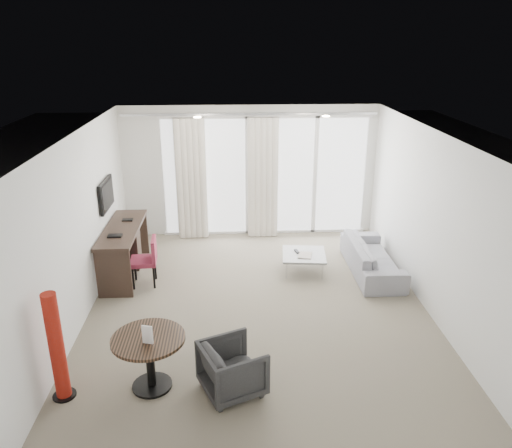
{
  "coord_description": "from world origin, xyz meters",
  "views": [
    {
      "loc": [
        -0.37,
        -6.59,
        3.84
      ],
      "look_at": [
        0.0,
        0.6,
        1.1
      ],
      "focal_mm": 35.0,
      "sensor_mm": 36.0,
      "label": 1
    }
  ],
  "objects_px": {
    "red_lamp": "(57,347)",
    "sofa": "(372,257)",
    "round_table": "(150,362)",
    "tub_armchair": "(232,369)",
    "rattan_chair_a": "(279,201)",
    "desk_chair": "(143,262)",
    "desk": "(124,251)",
    "coffee_table": "(304,262)",
    "rattan_chair_b": "(342,184)"
  },
  "relations": [
    {
      "from": "tub_armchair",
      "to": "coffee_table",
      "type": "distance_m",
      "value": 3.3
    },
    {
      "from": "round_table",
      "to": "red_lamp",
      "type": "distance_m",
      "value": 1.03
    },
    {
      "from": "sofa",
      "to": "rattan_chair_b",
      "type": "height_order",
      "value": "rattan_chair_b"
    },
    {
      "from": "red_lamp",
      "to": "tub_armchair",
      "type": "xyz_separation_m",
      "value": [
        1.91,
        -0.0,
        -0.35
      ]
    },
    {
      "from": "desk_chair",
      "to": "coffee_table",
      "type": "bearing_deg",
      "value": 3.39
    },
    {
      "from": "desk",
      "to": "sofa",
      "type": "bearing_deg",
      "value": -1.88
    },
    {
      "from": "red_lamp",
      "to": "coffee_table",
      "type": "bearing_deg",
      "value": 43.93
    },
    {
      "from": "coffee_table",
      "to": "desk",
      "type": "bearing_deg",
      "value": 178.75
    },
    {
      "from": "round_table",
      "to": "rattan_chair_a",
      "type": "height_order",
      "value": "rattan_chair_a"
    },
    {
      "from": "coffee_table",
      "to": "rattan_chair_a",
      "type": "bearing_deg",
      "value": 94.07
    },
    {
      "from": "desk_chair",
      "to": "round_table",
      "type": "distance_m",
      "value": 2.63
    },
    {
      "from": "coffee_table",
      "to": "rattan_chair_b",
      "type": "height_order",
      "value": "rattan_chair_b"
    },
    {
      "from": "coffee_table",
      "to": "rattan_chair_a",
      "type": "height_order",
      "value": "rattan_chair_a"
    },
    {
      "from": "round_table",
      "to": "coffee_table",
      "type": "bearing_deg",
      "value": 53.26
    },
    {
      "from": "desk_chair",
      "to": "tub_armchair",
      "type": "distance_m",
      "value": 3.06
    },
    {
      "from": "coffee_table",
      "to": "tub_armchair",
      "type": "bearing_deg",
      "value": -112.25
    },
    {
      "from": "round_table",
      "to": "sofa",
      "type": "relative_size",
      "value": 0.45
    },
    {
      "from": "rattan_chair_a",
      "to": "desk_chair",
      "type": "bearing_deg",
      "value": -116.42
    },
    {
      "from": "desk",
      "to": "red_lamp",
      "type": "distance_m",
      "value": 3.12
    },
    {
      "from": "round_table",
      "to": "tub_armchair",
      "type": "xyz_separation_m",
      "value": [
        0.94,
        -0.12,
        -0.03
      ]
    },
    {
      "from": "sofa",
      "to": "rattan_chair_a",
      "type": "xyz_separation_m",
      "value": [
        -1.35,
        2.67,
        0.17
      ]
    },
    {
      "from": "desk_chair",
      "to": "coffee_table",
      "type": "height_order",
      "value": "desk_chair"
    },
    {
      "from": "desk_chair",
      "to": "sofa",
      "type": "xyz_separation_m",
      "value": [
        3.84,
        0.27,
        -0.13
      ]
    },
    {
      "from": "desk",
      "to": "tub_armchair",
      "type": "xyz_separation_m",
      "value": [
        1.81,
        -3.11,
        -0.12
      ]
    },
    {
      "from": "round_table",
      "to": "rattan_chair_a",
      "type": "bearing_deg",
      "value": 70.09
    },
    {
      "from": "red_lamp",
      "to": "rattan_chair_b",
      "type": "xyz_separation_m",
      "value": [
        4.64,
        6.85,
        -0.23
      ]
    },
    {
      "from": "coffee_table",
      "to": "rattan_chair_b",
      "type": "bearing_deg",
      "value": 68.76
    },
    {
      "from": "red_lamp",
      "to": "sofa",
      "type": "relative_size",
      "value": 0.71
    },
    {
      "from": "coffee_table",
      "to": "rattan_chair_b",
      "type": "distance_m",
      "value": 4.09
    },
    {
      "from": "sofa",
      "to": "red_lamp",
      "type": "bearing_deg",
      "value": 124.48
    },
    {
      "from": "round_table",
      "to": "red_lamp",
      "type": "xyz_separation_m",
      "value": [
        -0.97,
        -0.11,
        0.32
      ]
    },
    {
      "from": "tub_armchair",
      "to": "desk",
      "type": "bearing_deg",
      "value": 6.71
    },
    {
      "from": "round_table",
      "to": "coffee_table",
      "type": "relative_size",
      "value": 1.15
    },
    {
      "from": "round_table",
      "to": "sofa",
      "type": "distance_m",
      "value": 4.41
    },
    {
      "from": "round_table",
      "to": "rattan_chair_b",
      "type": "xyz_separation_m",
      "value": [
        3.67,
        6.74,
        0.09
      ]
    },
    {
      "from": "desk",
      "to": "round_table",
      "type": "xyz_separation_m",
      "value": [
        0.87,
        -2.99,
        -0.09
      ]
    },
    {
      "from": "rattan_chair_a",
      "to": "sofa",
      "type": "bearing_deg",
      "value": -49.38
    },
    {
      "from": "red_lamp",
      "to": "rattan_chair_a",
      "type": "distance_m",
      "value": 6.38
    },
    {
      "from": "desk",
      "to": "rattan_chair_a",
      "type": "height_order",
      "value": "rattan_chair_a"
    },
    {
      "from": "tub_armchair",
      "to": "desk_chair",
      "type": "bearing_deg",
      "value": 4.31
    },
    {
      "from": "coffee_table",
      "to": "sofa",
      "type": "relative_size",
      "value": 0.4
    },
    {
      "from": "red_lamp",
      "to": "rattan_chair_b",
      "type": "relative_size",
      "value": 1.53
    },
    {
      "from": "desk",
      "to": "red_lamp",
      "type": "height_order",
      "value": "red_lamp"
    },
    {
      "from": "rattan_chair_a",
      "to": "rattan_chair_b",
      "type": "relative_size",
      "value": 1.03
    },
    {
      "from": "rattan_chair_b",
      "to": "coffee_table",
      "type": "bearing_deg",
      "value": -87.12
    },
    {
      "from": "desk_chair",
      "to": "coffee_table",
      "type": "relative_size",
      "value": 1.11
    },
    {
      "from": "tub_armchair",
      "to": "coffee_table",
      "type": "xyz_separation_m",
      "value": [
        1.25,
        3.05,
        -0.14
      ]
    },
    {
      "from": "red_lamp",
      "to": "rattan_chair_b",
      "type": "height_order",
      "value": "red_lamp"
    },
    {
      "from": "rattan_chair_b",
      "to": "rattan_chair_a",
      "type": "bearing_deg",
      "value": -119.89
    },
    {
      "from": "desk",
      "to": "round_table",
      "type": "bearing_deg",
      "value": -73.86
    }
  ]
}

